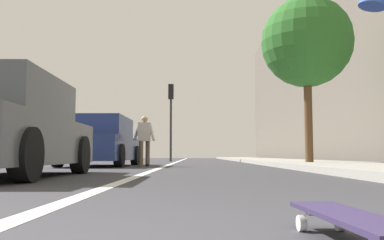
% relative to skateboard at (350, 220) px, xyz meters
% --- Properties ---
extents(ground_plane, '(80.00, 80.00, 0.00)m').
position_rel_skateboard_xyz_m(ground_plane, '(9.15, 0.22, -0.09)').
color(ground_plane, '#38383D').
extents(lane_stripe_white, '(52.00, 0.16, 0.01)m').
position_rel_skateboard_xyz_m(lane_stripe_white, '(19.15, 1.47, -0.09)').
color(lane_stripe_white, silver).
rests_on(lane_stripe_white, ground).
extents(sidewalk_curb, '(52.00, 3.20, 0.13)m').
position_rel_skateboard_xyz_m(sidewalk_curb, '(17.15, -3.24, -0.03)').
color(sidewalk_curb, '#9E9B93').
rests_on(sidewalk_curb, ground).
extents(building_facade, '(40.00, 1.20, 10.58)m').
position_rel_skateboard_xyz_m(building_facade, '(21.15, -6.12, 5.20)').
color(building_facade, '#625A50').
rests_on(building_facade, ground).
extents(skateboard, '(0.85, 0.25, 0.11)m').
position_rel_skateboard_xyz_m(skateboard, '(0.00, 0.00, 0.00)').
color(skateboard, white).
rests_on(skateboard, ground).
extents(parked_car_near, '(4.17, 1.96, 1.49)m').
position_rel_skateboard_xyz_m(parked_car_near, '(4.71, 3.45, 0.63)').
color(parked_car_near, '#4C5156').
rests_on(parked_car_near, ground).
extents(parked_car_mid, '(4.48, 1.94, 1.48)m').
position_rel_skateboard_xyz_m(parked_car_mid, '(11.30, 3.45, 0.62)').
color(parked_car_mid, navy).
rests_on(parked_car_mid, ground).
extents(traffic_light, '(0.33, 0.28, 4.15)m').
position_rel_skateboard_xyz_m(traffic_light, '(21.02, 1.87, 2.78)').
color(traffic_light, '#2D2D2D').
rests_on(traffic_light, ground).
extents(street_tree_mid, '(2.76, 2.76, 5.16)m').
position_rel_skateboard_xyz_m(street_tree_mid, '(11.13, -2.84, 3.67)').
color(street_tree_mid, brown).
rests_on(street_tree_mid, ground).
extents(pedestrian_distant, '(0.42, 0.65, 1.49)m').
position_rel_skateboard_xyz_m(pedestrian_distant, '(10.92, 2.07, 0.76)').
color(pedestrian_distant, brown).
rests_on(pedestrian_distant, ground).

